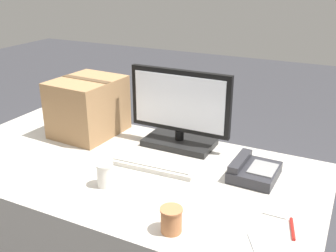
# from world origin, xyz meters

# --- Properties ---
(office_desk) EXTENTS (1.80, 0.90, 0.76)m
(office_desk) POSITION_xyz_m (0.00, 0.00, 0.38)
(office_desk) COLOR beige
(office_desk) RESTS_ON ground_plane
(monitor) EXTENTS (0.52, 0.20, 0.39)m
(monitor) POSITION_xyz_m (0.14, 0.31, 0.93)
(monitor) COLOR black
(monitor) RESTS_ON office_desk
(keyboard) EXTENTS (0.41, 0.17, 0.03)m
(keyboard) POSITION_xyz_m (0.14, 0.06, 0.77)
(keyboard) COLOR beige
(keyboard) RESTS_ON office_desk
(desk_phone) EXTENTS (0.19, 0.22, 0.08)m
(desk_phone) POSITION_xyz_m (0.57, 0.16, 0.79)
(desk_phone) COLOR #2D2D33
(desk_phone) RESTS_ON office_desk
(paper_cup_left) EXTENTS (0.07, 0.07, 0.10)m
(paper_cup_left) POSITION_xyz_m (0.04, -0.19, 0.81)
(paper_cup_left) COLOR white
(paper_cup_left) RESTS_ON office_desk
(paper_cup_right) EXTENTS (0.08, 0.08, 0.09)m
(paper_cup_right) POSITION_xyz_m (0.42, -0.34, 0.80)
(paper_cup_right) COLOR #BC7547
(paper_cup_right) RESTS_ON office_desk
(cardboard_box) EXTENTS (0.32, 0.38, 0.30)m
(cardboard_box) POSITION_xyz_m (-0.36, 0.24, 0.91)
(cardboard_box) COLOR #9E754C
(cardboard_box) RESTS_ON office_desk
(pen_marker) EXTENTS (0.04, 0.12, 0.01)m
(pen_marker) POSITION_xyz_m (0.79, -0.15, 0.76)
(pen_marker) COLOR red
(pen_marker) RESTS_ON office_desk
(sticky_note_pad) EXTENTS (0.09, 0.09, 0.01)m
(sticky_note_pad) POSITION_xyz_m (0.71, -0.05, 0.76)
(sticky_note_pad) COLOR silver
(sticky_note_pad) RESTS_ON office_desk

